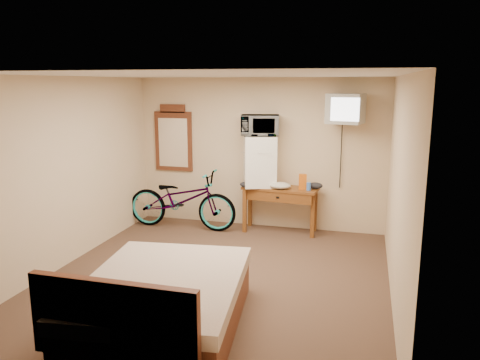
# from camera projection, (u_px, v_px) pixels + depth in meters

# --- Properties ---
(room) EXTENTS (4.60, 4.64, 2.50)m
(room) POSITION_uv_depth(u_px,v_px,m) (216.00, 181.00, 5.67)
(room) COLOR #472D23
(room) RESTS_ON ground
(desk) EXTENTS (1.25, 0.58, 0.75)m
(desk) POSITION_uv_depth(u_px,v_px,m) (280.00, 196.00, 7.58)
(desk) COLOR brown
(desk) RESTS_ON floor
(mini_fridge) EXTENTS (0.63, 0.62, 0.83)m
(mini_fridge) POSITION_uv_depth(u_px,v_px,m) (260.00, 161.00, 7.61)
(mini_fridge) COLOR white
(mini_fridge) RESTS_ON desk
(microwave) EXTENTS (0.67, 0.52, 0.33)m
(microwave) POSITION_uv_depth(u_px,v_px,m) (260.00, 125.00, 7.50)
(microwave) COLOR white
(microwave) RESTS_ON mini_fridge
(snack_bag) EXTENTS (0.13, 0.09, 0.24)m
(snack_bag) POSITION_uv_depth(u_px,v_px,m) (303.00, 182.00, 7.42)
(snack_bag) COLOR #CF5E12
(snack_bag) RESTS_ON desk
(blue_cup) EXTENTS (0.07, 0.07, 0.13)m
(blue_cup) POSITION_uv_depth(u_px,v_px,m) (309.00, 186.00, 7.35)
(blue_cup) COLOR #3D6FD0
(blue_cup) RESTS_ON desk
(cloth_cream) EXTENTS (0.34, 0.26, 0.11)m
(cloth_cream) POSITION_uv_depth(u_px,v_px,m) (280.00, 186.00, 7.46)
(cloth_cream) COLOR beige
(cloth_cream) RESTS_ON desk
(cloth_dark_a) EXTENTS (0.25, 0.19, 0.09)m
(cloth_dark_a) POSITION_uv_depth(u_px,v_px,m) (247.00, 184.00, 7.57)
(cloth_dark_a) COLOR black
(cloth_dark_a) RESTS_ON desk
(cloth_dark_b) EXTENTS (0.22, 0.18, 0.10)m
(cloth_dark_b) POSITION_uv_depth(u_px,v_px,m) (316.00, 186.00, 7.47)
(cloth_dark_b) COLOR black
(cloth_dark_b) RESTS_ON desk
(crt_television) EXTENTS (0.60, 0.64, 0.45)m
(crt_television) POSITION_uv_depth(u_px,v_px,m) (346.00, 109.00, 7.06)
(crt_television) COLOR black
(crt_television) RESTS_ON room
(wall_mirror) EXTENTS (0.68, 0.04, 1.16)m
(wall_mirror) POSITION_uv_depth(u_px,v_px,m) (173.00, 139.00, 8.17)
(wall_mirror) COLOR #5C2C1A
(wall_mirror) RESTS_ON room
(bicycle) EXTENTS (1.89, 0.66, 0.99)m
(bicycle) POSITION_uv_depth(u_px,v_px,m) (182.00, 200.00, 7.83)
(bicycle) COLOR black
(bicycle) RESTS_ON floor
(bed) EXTENTS (1.72, 2.15, 0.90)m
(bed) POSITION_uv_depth(u_px,v_px,m) (161.00, 302.00, 4.60)
(bed) COLOR #5C2C1A
(bed) RESTS_ON floor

